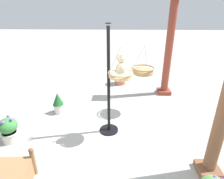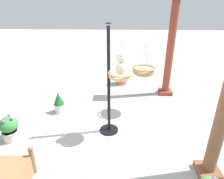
# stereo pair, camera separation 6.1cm
# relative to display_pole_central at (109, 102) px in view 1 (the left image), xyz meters

# --- Properties ---
(ground_plane) EXTENTS (40.00, 40.00, 0.00)m
(ground_plane) POSITION_rel_display_pole_central_xyz_m (0.12, -0.04, -0.78)
(ground_plane) COLOR #ADAAA3
(display_pole_central) EXTENTS (0.44, 0.44, 2.48)m
(display_pole_central) POSITION_rel_display_pole_central_xyz_m (0.00, 0.00, 0.00)
(display_pole_central) COLOR black
(display_pole_central) RESTS_ON ground
(hanging_basket_with_teddy) EXTENTS (0.52, 0.52, 0.69)m
(hanging_basket_with_teddy) POSITION_rel_display_pole_central_xyz_m (0.15, 0.25, 0.70)
(hanging_basket_with_teddy) COLOR tan
(teddy_bear) EXTENTS (0.33, 0.28, 0.47)m
(teddy_bear) POSITION_rel_display_pole_central_xyz_m (0.15, 0.27, 0.90)
(teddy_bear) COLOR beige
(hanging_basket_left_high) EXTENTS (0.60, 0.60, 0.79)m
(hanging_basket_left_high) POSITION_rel_display_pole_central_xyz_m (-0.95, 0.85, 0.43)
(hanging_basket_left_high) COLOR #A37F51
(greenhouse_pillar_left) EXTENTS (0.45, 0.45, 3.08)m
(greenhouse_pillar_left) POSITION_rel_display_pole_central_xyz_m (-2.21, 1.78, 0.71)
(greenhouse_pillar_left) COLOR brown
(greenhouse_pillar_left) RESTS_ON ground
(potted_plant_flowering_red) EXTENTS (0.40, 0.40, 0.60)m
(potted_plant_flowering_red) POSITION_rel_display_pole_central_xyz_m (0.44, -2.18, -0.47)
(potted_plant_flowering_red) COLOR beige
(potted_plant_flowering_red) RESTS_ON ground
(potted_plant_tall_leafy) EXTENTS (0.30, 0.30, 0.61)m
(potted_plant_tall_leafy) POSITION_rel_display_pole_central_xyz_m (-0.80, -1.44, -0.47)
(potted_plant_tall_leafy) COLOR beige
(potted_plant_tall_leafy) RESTS_ON ground
(potted_plant_bushy_green) EXTENTS (0.45, 0.45, 0.63)m
(potted_plant_bushy_green) POSITION_rel_display_pole_central_xyz_m (-2.99, 0.29, -0.44)
(potted_plant_bushy_green) COLOR #BC6042
(potted_plant_bushy_green) RESTS_ON ground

